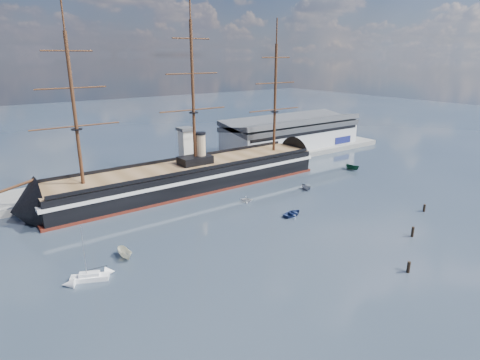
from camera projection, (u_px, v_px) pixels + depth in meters
ground at (235, 205)px, 112.34m from camera, size 600.00×600.00×0.00m
quay at (201, 171)px, 145.81m from camera, size 180.00×18.00×2.00m
warehouse at (291, 133)px, 173.27m from camera, size 63.00×21.00×11.60m
quay_tower at (186, 149)px, 136.68m from camera, size 5.00×5.00×15.00m
warship at (185, 177)px, 124.03m from camera, size 112.95×17.00×53.94m
sailboat at (90, 277)px, 74.79m from camera, size 7.08×4.72×10.99m
motorboat_a at (126, 258)px, 83.09m from camera, size 6.33×2.44×2.51m
motorboat_b at (293, 215)px, 105.14m from camera, size 2.14×3.96×1.75m
motorboat_c at (306, 190)px, 125.13m from camera, size 5.03×2.35×1.94m
motorboat_d at (246, 202)px, 114.59m from camera, size 5.38×5.82×2.03m
motorboat_f at (352, 170)px, 146.63m from camera, size 6.50×3.26×2.49m
piling_near_mid at (408, 272)px, 77.61m from camera, size 0.64×0.64×3.02m
piling_near_right at (412, 237)px, 92.93m from camera, size 0.64×0.64×3.14m
piling_far_right at (424, 211)px, 107.83m from camera, size 0.64×0.64×2.75m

